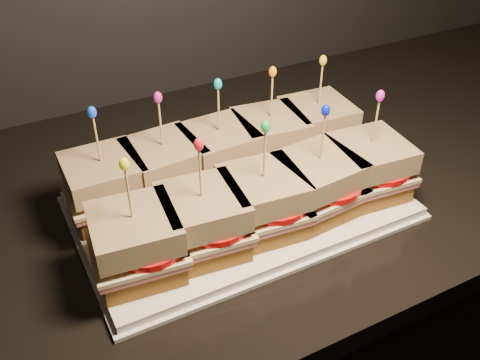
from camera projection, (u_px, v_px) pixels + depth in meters
name	position (u px, v px, depth m)	size (l,w,h in m)	color
granite_slab	(37.00, 245.00, 0.77)	(2.53, 0.70, 0.04)	black
platter	(240.00, 205.00, 0.80)	(0.47, 0.29, 0.02)	white
platter_rim	(240.00, 208.00, 0.81)	(0.48, 0.30, 0.01)	white
sandwich_0_bread_bot	(108.00, 202.00, 0.77)	(0.10, 0.10, 0.03)	brown
sandwich_0_ham	(107.00, 192.00, 0.76)	(0.11, 0.11, 0.01)	#BD5C5A
sandwich_0_cheese	(106.00, 188.00, 0.76)	(0.11, 0.11, 0.01)	beige
sandwich_0_tomato	(115.00, 184.00, 0.75)	(0.10, 0.10, 0.01)	red
sandwich_0_bread_top	(103.00, 171.00, 0.74)	(0.10, 0.10, 0.03)	#553412
sandwich_0_pick	(97.00, 142.00, 0.71)	(0.00, 0.00, 0.09)	tan
sandwich_0_frill	(92.00, 112.00, 0.68)	(0.01, 0.01, 0.02)	blue
sandwich_1_bread_bot	(167.00, 185.00, 0.80)	(0.10, 0.10, 0.03)	brown
sandwich_1_ham	(166.00, 176.00, 0.79)	(0.11, 0.11, 0.01)	#BD5C5A
sandwich_1_cheese	(165.00, 172.00, 0.79)	(0.11, 0.11, 0.01)	beige
sandwich_1_tomato	(174.00, 167.00, 0.78)	(0.10, 0.10, 0.01)	red
sandwich_1_bread_top	(164.00, 155.00, 0.77)	(0.10, 0.10, 0.03)	#553412
sandwich_1_pick	(161.00, 127.00, 0.74)	(0.00, 0.00, 0.09)	tan
sandwich_1_frill	(158.00, 97.00, 0.72)	(0.01, 0.01, 0.02)	#C41D90
sandwich_2_bread_bot	(220.00, 170.00, 0.84)	(0.10, 0.10, 0.03)	brown
sandwich_2_ham	(220.00, 160.00, 0.83)	(0.11, 0.11, 0.01)	#BD5C5A
sandwich_2_cheese	(220.00, 156.00, 0.82)	(0.11, 0.11, 0.01)	beige
sandwich_2_tomato	(228.00, 152.00, 0.82)	(0.10, 0.10, 0.01)	red
sandwich_2_bread_top	(219.00, 140.00, 0.81)	(0.10, 0.10, 0.03)	#553412
sandwich_2_pick	(219.00, 112.00, 0.78)	(0.00, 0.00, 0.09)	tan
sandwich_2_frill	(218.00, 84.00, 0.75)	(0.01, 0.01, 0.02)	#0BA5BE
sandwich_3_bread_bot	(270.00, 155.00, 0.87)	(0.10, 0.10, 0.03)	brown
sandwich_3_ham	(270.00, 146.00, 0.86)	(0.11, 0.11, 0.01)	#BD5C5A
sandwich_3_cheese	(270.00, 142.00, 0.86)	(0.11, 0.11, 0.01)	beige
sandwich_3_tomato	(279.00, 138.00, 0.85)	(0.10, 0.10, 0.01)	red
sandwich_3_bread_top	(271.00, 126.00, 0.84)	(0.10, 0.10, 0.03)	#553412
sandwich_3_pick	(272.00, 99.00, 0.81)	(0.00, 0.00, 0.09)	tan
sandwich_3_frill	(273.00, 72.00, 0.79)	(0.01, 0.01, 0.02)	orange
sandwich_4_bread_bot	(315.00, 142.00, 0.90)	(0.10, 0.10, 0.03)	brown
sandwich_4_ham	(316.00, 133.00, 0.89)	(0.11, 0.11, 0.01)	#BD5C5A
sandwich_4_cheese	(316.00, 129.00, 0.89)	(0.11, 0.11, 0.01)	beige
sandwich_4_tomato	(325.00, 125.00, 0.89)	(0.10, 0.10, 0.01)	red
sandwich_4_bread_top	(318.00, 114.00, 0.87)	(0.10, 0.10, 0.03)	#553412
sandwich_4_pick	(320.00, 87.00, 0.85)	(0.00, 0.00, 0.09)	tan
sandwich_4_frill	(323.00, 60.00, 0.82)	(0.01, 0.01, 0.02)	yellow
sandwich_5_bread_bot	(139.00, 261.00, 0.67)	(0.10, 0.10, 0.03)	brown
sandwich_5_ham	(137.00, 250.00, 0.66)	(0.11, 0.11, 0.01)	#BD5C5A
sandwich_5_cheese	(137.00, 246.00, 0.66)	(0.11, 0.11, 0.01)	beige
sandwich_5_tomato	(147.00, 242.00, 0.65)	(0.10, 0.10, 0.01)	red
sandwich_5_bread_top	(134.00, 228.00, 0.64)	(0.10, 0.10, 0.03)	#553412
sandwich_5_pick	(129.00, 197.00, 0.61)	(0.00, 0.00, 0.09)	tan
sandwich_5_frill	(124.00, 164.00, 0.59)	(0.01, 0.01, 0.02)	yellow
sandwich_6_bread_bot	(204.00, 239.00, 0.71)	(0.10, 0.10, 0.03)	brown
sandwich_6_ham	(203.00, 228.00, 0.70)	(0.11, 0.11, 0.01)	#BD5C5A
sandwich_6_cheese	(203.00, 224.00, 0.69)	(0.11, 0.11, 0.01)	beige
sandwich_6_tomato	(213.00, 220.00, 0.69)	(0.10, 0.10, 0.01)	red
sandwich_6_bread_top	(202.00, 207.00, 0.67)	(0.10, 0.10, 0.03)	#553412
sandwich_6_pick	(200.00, 176.00, 0.65)	(0.00, 0.00, 0.09)	tan
sandwich_6_frill	(199.00, 144.00, 0.62)	(0.01, 0.01, 0.02)	red
sandwich_7_bread_bot	(262.00, 219.00, 0.74)	(0.10, 0.10, 0.03)	brown
sandwich_7_ham	(263.00, 209.00, 0.73)	(0.11, 0.11, 0.01)	#BD5C5A
sandwich_7_cheese	(263.00, 204.00, 0.73)	(0.11, 0.11, 0.01)	beige
sandwich_7_tomato	(273.00, 200.00, 0.72)	(0.10, 0.10, 0.01)	red
sandwich_7_bread_top	(263.00, 187.00, 0.71)	(0.10, 0.10, 0.03)	#553412
sandwich_7_pick	(264.00, 157.00, 0.68)	(0.00, 0.00, 0.09)	tan
sandwich_7_frill	(265.00, 127.00, 0.65)	(0.01, 0.01, 0.02)	green
sandwich_8_bread_bot	(316.00, 200.00, 0.77)	(0.10, 0.10, 0.03)	brown
sandwich_8_ham	(317.00, 190.00, 0.76)	(0.11, 0.11, 0.01)	#BD5C5A
sandwich_8_cheese	(318.00, 186.00, 0.76)	(0.11, 0.11, 0.01)	beige
sandwich_8_tomato	(328.00, 182.00, 0.76)	(0.10, 0.10, 0.01)	red
sandwich_8_bread_top	(319.00, 169.00, 0.74)	(0.10, 0.10, 0.03)	#553412
sandwich_8_pick	(323.00, 140.00, 0.71)	(0.00, 0.00, 0.09)	tan
sandwich_8_frill	(326.00, 110.00, 0.69)	(0.01, 0.01, 0.02)	#0816D3
sandwich_9_bread_bot	(365.00, 183.00, 0.81)	(0.10, 0.10, 0.03)	brown
sandwich_9_ham	(367.00, 174.00, 0.80)	(0.11, 0.11, 0.01)	#BD5C5A
sandwich_9_cheese	(368.00, 170.00, 0.79)	(0.11, 0.11, 0.01)	beige
sandwich_9_tomato	(377.00, 166.00, 0.79)	(0.10, 0.10, 0.01)	red
sandwich_9_bread_top	(371.00, 153.00, 0.78)	(0.10, 0.10, 0.03)	#553412
sandwich_9_pick	(375.00, 125.00, 0.75)	(0.00, 0.00, 0.09)	tan
sandwich_9_frill	(380.00, 96.00, 0.72)	(0.01, 0.01, 0.02)	#D41DB7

